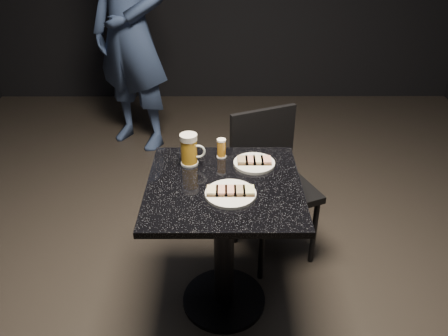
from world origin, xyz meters
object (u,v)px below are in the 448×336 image
at_px(patron, 130,32).
at_px(beer_mug, 189,149).
at_px(plate_small, 254,163).
at_px(beer_tumbler, 221,148).
at_px(plate_large, 231,194).
at_px(chair, 271,177).
at_px(table, 224,226).

bearing_deg(patron, beer_mug, -42.08).
bearing_deg(patron, plate_small, -33.39).
relative_size(patron, beer_tumbler, 19.90).
distance_m(plate_small, beer_mug, 0.32).
distance_m(plate_large, beer_tumbler, 0.35).
bearing_deg(chair, plate_small, -112.61).
relative_size(patron, table, 2.60).
bearing_deg(plate_small, patron, 117.39).
relative_size(patron, beer_mug, 12.35).
bearing_deg(beer_tumbler, beer_mug, -155.40).
relative_size(plate_small, table, 0.27).
bearing_deg(plate_large, beer_tumbler, 96.70).
height_order(beer_mug, beer_tumbler, beer_mug).
bearing_deg(plate_large, beer_mug, 125.39).
distance_m(patron, chair, 1.82).
distance_m(plate_large, beer_mug, 0.34).
distance_m(plate_small, table, 0.34).
bearing_deg(plate_large, plate_small, 65.80).
bearing_deg(patron, beer_tumbler, -36.75).
bearing_deg(table, plate_small, 49.35).
distance_m(table, beer_mug, 0.40).
relative_size(plate_large, table, 0.30).
relative_size(beer_mug, beer_tumbler, 1.61).
xyz_separation_m(plate_small, beer_tumbler, (-0.16, 0.08, 0.04)).
xyz_separation_m(table, beer_mug, (-0.16, 0.18, 0.32)).
bearing_deg(beer_mug, table, -47.26).
height_order(plate_small, table, plate_small).
bearing_deg(table, patron, 111.49).
height_order(patron, beer_mug, patron).
xyz_separation_m(table, beer_tumbler, (-0.01, 0.25, 0.29)).
xyz_separation_m(beer_mug, chair, (0.43, 0.28, -0.33)).
bearing_deg(chair, table, -120.12).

